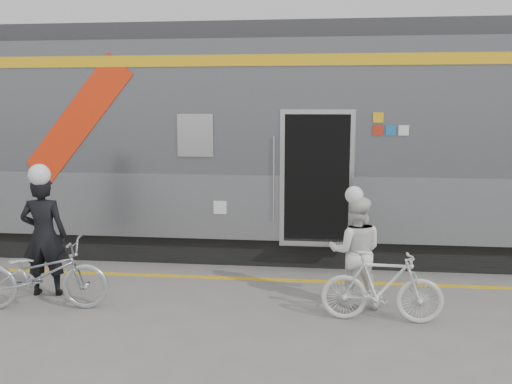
# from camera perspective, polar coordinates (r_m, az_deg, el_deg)

# --- Properties ---
(ground) EXTENTS (90.00, 90.00, 0.00)m
(ground) POSITION_cam_1_polar(r_m,az_deg,el_deg) (6.73, -0.99, -14.95)
(ground) COLOR slate
(ground) RESTS_ON ground
(train) EXTENTS (24.00, 3.17, 4.10)m
(train) POSITION_cam_1_polar(r_m,az_deg,el_deg) (10.54, -5.58, 5.35)
(train) COLOR black
(train) RESTS_ON ground
(safety_strip) EXTENTS (24.00, 0.12, 0.01)m
(safety_strip) POSITION_cam_1_polar(r_m,az_deg,el_deg) (8.72, 0.86, -9.17)
(safety_strip) COLOR yellow
(safety_strip) RESTS_ON ground
(man) EXTENTS (0.70, 0.51, 1.76)m
(man) POSITION_cam_1_polar(r_m,az_deg,el_deg) (8.42, -21.43, -4.30)
(man) COLOR black
(man) RESTS_ON ground
(bicycle_left) EXTENTS (1.92, 0.91, 0.97)m
(bicycle_left) POSITION_cam_1_polar(r_m,az_deg,el_deg) (7.96, -21.82, -8.04)
(bicycle_left) COLOR #B5B6BD
(bicycle_left) RESTS_ON ground
(woman) EXTENTS (0.77, 0.61, 1.53)m
(woman) POSITION_cam_1_polar(r_m,az_deg,el_deg) (7.57, 10.45, -6.19)
(woman) COLOR white
(woman) RESTS_ON ground
(bicycle_right) EXTENTS (1.56, 0.50, 0.93)m
(bicycle_right) POSITION_cam_1_polar(r_m,az_deg,el_deg) (7.16, 13.11, -9.70)
(bicycle_right) COLOR silver
(bicycle_right) RESTS_ON ground
(helmet_man) EXTENTS (0.31, 0.31, 0.31)m
(helmet_man) POSITION_cam_1_polar(r_m,az_deg,el_deg) (8.25, -21.85, 2.71)
(helmet_man) COLOR white
(helmet_man) RESTS_ON man
(helmet_woman) EXTENTS (0.24, 0.24, 0.24)m
(helmet_woman) POSITION_cam_1_polar(r_m,az_deg,el_deg) (7.38, 10.65, 0.46)
(helmet_woman) COLOR white
(helmet_woman) RESTS_ON woman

